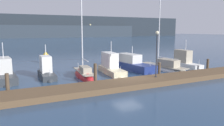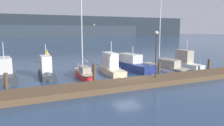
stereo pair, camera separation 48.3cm
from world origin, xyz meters
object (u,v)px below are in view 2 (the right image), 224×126
(motorboat_berth_1, at_px, (5,76))
(motorboat_berth_4, at_px, (111,70))
(motorboat_berth_7, at_px, (186,65))
(dock_lamppost, at_px, (156,47))
(motorboat_berth_2, at_px, (47,74))
(channel_buoy, at_px, (47,58))
(sailboat_berth_3, at_px, (84,76))
(motorboat_berth_5, at_px, (133,67))
(sailboat_berth_6, at_px, (163,68))

(motorboat_berth_1, height_order, motorboat_berth_4, motorboat_berth_1)
(motorboat_berth_4, bearing_deg, motorboat_berth_7, -4.10)
(motorboat_berth_7, bearing_deg, motorboat_berth_4, 175.90)
(motorboat_berth_1, relative_size, dock_lamppost, 1.41)
(motorboat_berth_1, distance_m, motorboat_berth_2, 3.81)
(channel_buoy, bearing_deg, motorboat_berth_4, -63.86)
(motorboat_berth_7, relative_size, channel_buoy, 2.71)
(motorboat_berth_1, bearing_deg, motorboat_berth_7, -5.45)
(sailboat_berth_3, height_order, dock_lamppost, sailboat_berth_3)
(motorboat_berth_5, distance_m, motorboat_berth_7, 7.02)
(sailboat_berth_3, xyz_separation_m, motorboat_berth_5, (6.67, 1.48, 0.20))
(sailboat_berth_3, distance_m, dock_lamppost, 7.90)
(motorboat_berth_1, relative_size, sailboat_berth_6, 0.51)
(motorboat_berth_1, relative_size, motorboat_berth_2, 1.30)
(channel_buoy, bearing_deg, sailboat_berth_6, -43.76)
(motorboat_berth_1, distance_m, motorboat_berth_4, 10.67)
(sailboat_berth_3, xyz_separation_m, channel_buoy, (-1.91, 11.18, 0.61))
(dock_lamppost, bearing_deg, motorboat_berth_5, 77.94)
(motorboat_berth_4, xyz_separation_m, motorboat_berth_7, (10.15, -0.73, -0.03))
(motorboat_berth_7, distance_m, channel_buoy, 19.16)
(sailboat_berth_6, distance_m, dock_lamppost, 7.35)
(sailboat_berth_3, height_order, motorboat_berth_4, sailboat_berth_3)
(sailboat_berth_3, bearing_deg, motorboat_berth_5, 12.53)
(motorboat_berth_5, height_order, sailboat_berth_6, sailboat_berth_6)
(motorboat_berth_1, distance_m, motorboat_berth_7, 20.84)
(motorboat_berth_7, bearing_deg, dock_lamppost, -150.02)
(motorboat_berth_1, relative_size, motorboat_berth_7, 1.12)
(sailboat_berth_6, bearing_deg, motorboat_berth_1, 173.62)
(motorboat_berth_2, relative_size, channel_buoy, 2.34)
(motorboat_berth_1, bearing_deg, motorboat_berth_2, -6.85)
(motorboat_berth_2, xyz_separation_m, dock_lamppost, (8.78, -6.25, 2.91))
(motorboat_berth_2, relative_size, sailboat_berth_6, 0.39)
(motorboat_berth_2, bearing_deg, motorboat_berth_7, -5.14)
(motorboat_berth_1, xyz_separation_m, motorboat_berth_5, (13.93, -0.27, -0.04))
(dock_lamppost, bearing_deg, motorboat_berth_7, 29.98)
(motorboat_berth_1, height_order, channel_buoy, motorboat_berth_1)
(motorboat_berth_5, height_order, motorboat_berth_7, motorboat_berth_7)
(sailboat_berth_3, relative_size, dock_lamppost, 2.24)
(motorboat_berth_4, relative_size, channel_buoy, 3.04)
(motorboat_berth_2, distance_m, sailboat_berth_3, 3.73)
(motorboat_berth_2, height_order, motorboat_berth_7, motorboat_berth_7)
(motorboat_berth_1, bearing_deg, dock_lamppost, -28.08)
(motorboat_berth_1, xyz_separation_m, motorboat_berth_7, (20.74, -1.98, 0.03))
(motorboat_berth_1, height_order, motorboat_berth_7, motorboat_berth_1)
(motorboat_berth_1, bearing_deg, motorboat_berth_4, -6.74)
(motorboat_berth_2, bearing_deg, motorboat_berth_4, -6.68)
(motorboat_berth_4, relative_size, dock_lamppost, 1.41)
(motorboat_berth_1, bearing_deg, motorboat_berth_5, -1.10)
(motorboat_berth_4, distance_m, motorboat_berth_7, 10.17)
(motorboat_berth_5, bearing_deg, sailboat_berth_3, -167.47)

